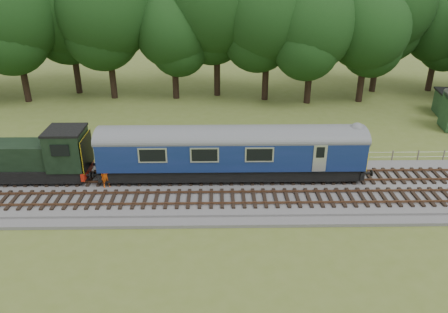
{
  "coord_description": "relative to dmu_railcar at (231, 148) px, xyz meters",
  "views": [
    {
      "loc": [
        0.45,
        -26.01,
        14.55
      ],
      "look_at": [
        0.89,
        1.4,
        2.0
      ],
      "focal_mm": 35.0,
      "sensor_mm": 36.0,
      "label": 1
    }
  ],
  "objects": [
    {
      "name": "ground",
      "position": [
        -1.4,
        -1.4,
        -2.61
      ],
      "size": [
        120.0,
        120.0,
        0.0
      ],
      "primitive_type": "plane",
      "color": "#546324",
      "rests_on": "ground"
    },
    {
      "name": "tree_line",
      "position": [
        -1.4,
        20.6,
        -2.61
      ],
      "size": [
        70.0,
        8.0,
        18.0
      ],
      "primitive_type": null,
      "color": "black",
      "rests_on": "ground"
    },
    {
      "name": "ballast",
      "position": [
        -1.4,
        -1.4,
        -2.43
      ],
      "size": [
        70.0,
        7.0,
        0.35
      ],
      "primitive_type": "cube",
      "color": "#4C4C4F",
      "rests_on": "ground"
    },
    {
      "name": "dmu_railcar",
      "position": [
        0.0,
        0.0,
        0.0
      ],
      "size": [
        18.05,
        2.86,
        3.88
      ],
      "color": "black",
      "rests_on": "ground"
    },
    {
      "name": "worker",
      "position": [
        -8.47,
        -1.19,
        -1.34
      ],
      "size": [
        0.8,
        0.69,
        1.84
      ],
      "primitive_type": "imported",
      "rotation": [
        0.0,
        0.0,
        0.44
      ],
      "color": "#DE4D0B",
      "rests_on": "ballast"
    },
    {
      "name": "track_north",
      "position": [
        -1.4,
        -0.0,
        -2.19
      ],
      "size": [
        67.2,
        2.4,
        0.21
      ],
      "color": "black",
      "rests_on": "ballast"
    },
    {
      "name": "track_south",
      "position": [
        -1.4,
        -3.0,
        -2.19
      ],
      "size": [
        67.2,
        2.4,
        0.21
      ],
      "color": "black",
      "rests_on": "ballast"
    },
    {
      "name": "shunter_loco",
      "position": [
        -13.93,
        0.0,
        -0.63
      ],
      "size": [
        8.92,
        2.6,
        3.38
      ],
      "color": "black",
      "rests_on": "ground"
    },
    {
      "name": "fence",
      "position": [
        -1.4,
        3.1,
        -2.61
      ],
      "size": [
        64.0,
        0.12,
        1.0
      ],
      "primitive_type": null,
      "color": "#6B6054",
      "rests_on": "ground"
    }
  ]
}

